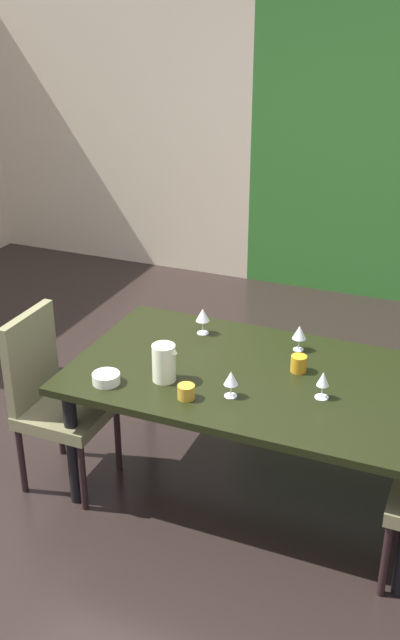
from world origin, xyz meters
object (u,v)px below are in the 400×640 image
Objects in this scene: wine_glass_right at (203,316)px; cup_near_shelf at (299,364)px; serving_bowl_front at (106,378)px; cup_east at (186,392)px; wine_glass_rear at (231,379)px; wine_glass_near_window at (299,333)px; wine_glass_south at (323,380)px; chair_left_near at (53,394)px; pitcher_center at (164,363)px; dining_table at (257,386)px.

cup_near_shelf is at bearing -19.57° from wine_glass_right.
cup_east is at bearing 2.44° from serving_bowl_front.
cup_near_shelf is (0.85, 0.48, 0.02)m from serving_bowl_front.
wine_glass_rear is 0.63m from serving_bowl_front.
wine_glass_rear is 0.98× the size of serving_bowl_front.
wine_glass_south is at bearing -61.84° from wine_glass_near_window.
chair_left_near is 0.44m from serving_bowl_front.
cup_near_shelf is (0.23, 0.36, -0.05)m from wine_glass_rear.
wine_glass_right is (-0.38, 0.58, 0.01)m from wine_glass_rear.
wine_glass_south is 0.71× the size of pitcher_center.
wine_glass_right is 0.90m from wine_glass_south.
wine_glass_right is 0.71m from cup_east.
serving_bowl_front is at bearing -177.56° from cup_east.
wine_glass_right is at bearing -179.01° from wine_glass_near_window.
wine_glass_near_window is at bearing 118.63° from chair_left_near.
wine_glass_near_window is 0.78m from cup_east.
wine_glass_right reaches higher than wine_glass_near_window.
dining_table is 0.31m from wine_glass_rear.
wine_glass_near_window is 1.03× the size of serving_bowl_front.
chair_left_near is 6.47× the size of wine_glass_right.
pitcher_center is at bearing 28.33° from serving_bowl_front.
wine_glass_right reaches higher than dining_table.
serving_bowl_front is at bearing -165.17° from wine_glass_south.
wine_glass_south is at bearing -50.52° from cup_near_shelf.
chair_left_near reaches higher than cup_near_shelf.
cup_near_shelf is (0.06, -0.23, -0.06)m from wine_glass_near_window.
cup_east is 0.43× the size of pitcher_center.
serving_bowl_front is (-0.62, -0.12, -0.07)m from wine_glass_rear.
pitcher_center is (-0.36, 0.02, 0.00)m from wine_glass_rear.
wine_glass_rear is 0.70× the size of pitcher_center.
pitcher_center is at bearing -87.64° from wine_glass_right.
cup_east is at bearing -124.59° from dining_table.
cup_east is at bearing -152.78° from wine_glass_rear.
wine_glass_right is 0.56m from pitcher_center.
pitcher_center is at bearing 176.70° from wine_glass_rear.
pitcher_center is (-0.41, -0.23, 0.17)m from dining_table.
wine_glass_right is at bearing 123.34° from wine_glass_rear.
pitcher_center is (0.64, 0.06, 0.29)m from chair_left_near.
pitcher_center reaches higher than cup_east.
chair_left_near is 1.36m from wine_glass_near_window.
wine_glass_near_window is at bearing 70.61° from dining_table.
cup_near_shelf is (-0.17, 0.21, -0.05)m from wine_glass_south.
wine_glass_rear is at bearing -56.66° from wine_glass_right.
wine_glass_right is 0.78× the size of pitcher_center.
wine_glass_near_window is 1.03× the size of wine_glass_south.
wine_glass_near_window is at bearing 118.16° from wine_glass_south.
wine_glass_south is at bearing 20.78° from wine_glass_rear.
wine_glass_rear is (1.00, 0.04, 0.29)m from chair_left_near.
wine_glass_right reaches higher than serving_bowl_front.
serving_bowl_front is 1.66× the size of cup_east.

